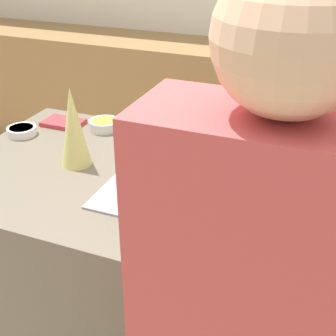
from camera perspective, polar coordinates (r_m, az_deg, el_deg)
back_cabinet_block at (r=3.65m, az=11.13°, el=6.53°), size 6.00×0.60×0.95m
kitchen_island at (r=2.02m, az=-0.95°, el=-13.08°), size 1.65×0.94×0.93m
baking_tray at (r=1.62m, az=-0.54°, el=-3.97°), size 0.48×0.29×0.01m
gingerbread_house at (r=1.56m, az=-0.54°, el=-0.64°), size 0.18×0.14×0.27m
decorative_tree at (r=1.82m, az=-11.54°, el=4.86°), size 0.12×0.12×0.32m
candy_bowl_center_rear at (r=1.86m, az=10.86°, el=0.90°), size 0.11×0.11×0.05m
candy_bowl_behind_tray at (r=2.20m, az=-17.40°, el=4.38°), size 0.13×0.13×0.04m
candy_bowl_beside_tree at (r=2.17m, az=-7.79°, el=5.29°), size 0.14×0.14×0.05m
cookbook at (r=2.27m, az=-12.65°, el=5.42°), size 0.19×0.13×0.02m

